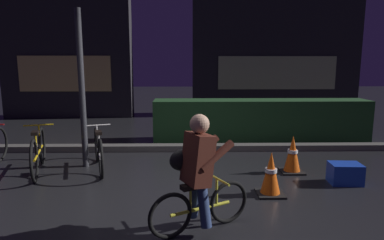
{
  "coord_description": "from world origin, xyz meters",
  "views": [
    {
      "loc": [
        0.1,
        -4.34,
        1.76
      ],
      "look_at": [
        0.2,
        0.6,
        0.9
      ],
      "focal_mm": 31.37,
      "sensor_mm": 36.0,
      "label": 1
    }
  ],
  "objects_px": {
    "parked_bike_center_left": "(99,150)",
    "traffic_cone_near": "(271,174)",
    "parked_bike_left_mid": "(38,152)",
    "cyclist": "(198,173)",
    "blue_crate": "(345,174)",
    "traffic_cone_far": "(292,155)",
    "street_post": "(82,90)"
  },
  "relations": [
    {
      "from": "parked_bike_center_left",
      "to": "traffic_cone_near",
      "type": "relative_size",
      "value": 2.51
    },
    {
      "from": "parked_bike_left_mid",
      "to": "cyclist",
      "type": "relative_size",
      "value": 1.24
    },
    {
      "from": "cyclist",
      "to": "blue_crate",
      "type": "bearing_deg",
      "value": 3.62
    },
    {
      "from": "traffic_cone_far",
      "to": "cyclist",
      "type": "distance_m",
      "value": 2.47
    },
    {
      "from": "street_post",
      "to": "blue_crate",
      "type": "xyz_separation_m",
      "value": [
        4.04,
        -0.9,
        -1.15
      ]
    },
    {
      "from": "traffic_cone_near",
      "to": "cyclist",
      "type": "height_order",
      "value": "cyclist"
    },
    {
      "from": "traffic_cone_far",
      "to": "parked_bike_center_left",
      "type": "bearing_deg",
      "value": 176.35
    },
    {
      "from": "parked_bike_left_mid",
      "to": "traffic_cone_near",
      "type": "relative_size",
      "value": 2.62
    },
    {
      "from": "blue_crate",
      "to": "traffic_cone_far",
      "type": "bearing_deg",
      "value": 140.02
    },
    {
      "from": "traffic_cone_near",
      "to": "traffic_cone_far",
      "type": "relative_size",
      "value": 0.98
    },
    {
      "from": "parked_bike_left_mid",
      "to": "parked_bike_center_left",
      "type": "bearing_deg",
      "value": -100.22
    },
    {
      "from": "traffic_cone_far",
      "to": "cyclist",
      "type": "bearing_deg",
      "value": -130.67
    },
    {
      "from": "street_post",
      "to": "parked_bike_left_mid",
      "type": "relative_size",
      "value": 1.68
    },
    {
      "from": "parked_bike_left_mid",
      "to": "traffic_cone_far",
      "type": "height_order",
      "value": "parked_bike_left_mid"
    },
    {
      "from": "traffic_cone_near",
      "to": "parked_bike_center_left",
      "type": "bearing_deg",
      "value": 156.41
    },
    {
      "from": "parked_bike_center_left",
      "to": "blue_crate",
      "type": "height_order",
      "value": "parked_bike_center_left"
    },
    {
      "from": "parked_bike_left_mid",
      "to": "traffic_cone_near",
      "type": "xyz_separation_m",
      "value": [
        3.5,
        -1.02,
        -0.05
      ]
    },
    {
      "from": "blue_crate",
      "to": "cyclist",
      "type": "relative_size",
      "value": 0.35
    },
    {
      "from": "street_post",
      "to": "traffic_cone_near",
      "type": "relative_size",
      "value": 4.41
    },
    {
      "from": "parked_bike_left_mid",
      "to": "traffic_cone_near",
      "type": "bearing_deg",
      "value": -122.61
    },
    {
      "from": "street_post",
      "to": "parked_bike_center_left",
      "type": "relative_size",
      "value": 1.76
    },
    {
      "from": "parked_bike_left_mid",
      "to": "street_post",
      "type": "bearing_deg",
      "value": -83.31
    },
    {
      "from": "traffic_cone_far",
      "to": "blue_crate",
      "type": "relative_size",
      "value": 1.38
    },
    {
      "from": "street_post",
      "to": "traffic_cone_far",
      "type": "xyz_separation_m",
      "value": [
        3.42,
        -0.38,
        -1.01
      ]
    },
    {
      "from": "street_post",
      "to": "cyclist",
      "type": "distance_m",
      "value": 2.96
    },
    {
      "from": "street_post",
      "to": "parked_bike_left_mid",
      "type": "distance_m",
      "value": 1.21
    },
    {
      "from": "parked_bike_left_mid",
      "to": "parked_bike_center_left",
      "type": "relative_size",
      "value": 1.04
    },
    {
      "from": "blue_crate",
      "to": "street_post",
      "type": "bearing_deg",
      "value": 167.43
    },
    {
      "from": "parked_bike_center_left",
      "to": "traffic_cone_near",
      "type": "xyz_separation_m",
      "value": [
        2.56,
        -1.12,
        -0.04
      ]
    },
    {
      "from": "street_post",
      "to": "traffic_cone_far",
      "type": "bearing_deg",
      "value": -6.38
    },
    {
      "from": "traffic_cone_near",
      "to": "street_post",
      "type": "bearing_deg",
      "value": 155.37
    },
    {
      "from": "parked_bike_center_left",
      "to": "parked_bike_left_mid",
      "type": "bearing_deg",
      "value": 77.92
    }
  ]
}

